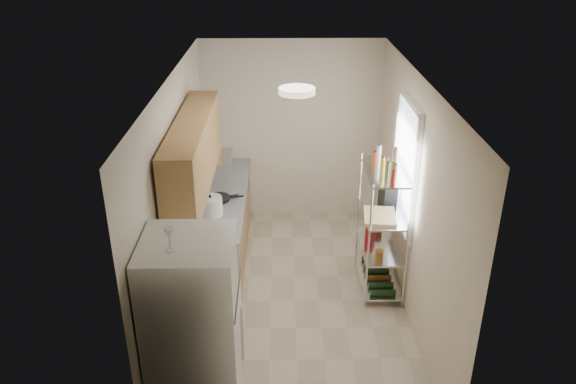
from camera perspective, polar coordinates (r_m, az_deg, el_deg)
name	(u,v)px	position (r m, az deg, el deg)	size (l,w,h in m)	color
room	(295,200)	(5.95, 0.75, -0.86)	(2.52, 4.42, 2.62)	#C4B49E
counter_run	(217,248)	(6.79, -7.20, -5.68)	(0.63, 3.51, 0.90)	#B2894C
upper_cabinets	(194,153)	(5.91, -9.56, 3.96)	(0.33, 2.20, 0.72)	#B2894C
range_hood	(210,161)	(6.79, -7.92, 3.14)	(0.50, 0.60, 0.12)	#B7BABC
window	(406,165)	(6.32, 11.87, 2.66)	(0.06, 1.00, 1.46)	white
bakers_rack	(384,204)	(6.41, 9.69, -1.16)	(0.45, 0.90, 1.73)	silver
ceiling_dome	(297,91)	(5.22, 0.91, 10.26)	(0.34, 0.34, 0.06)	white
refrigerator	(195,335)	(4.84, -9.46, -14.09)	(0.73, 0.73, 1.77)	silver
wine_glass_a	(168,239)	(4.22, -12.06, -4.66)	(0.06, 0.06, 0.18)	silver
wine_glass_b	(170,239)	(4.19, -11.91, -4.72)	(0.07, 0.07, 0.20)	silver
rice_cooker	(211,206)	(6.54, -7.86, -1.43)	(0.27, 0.27, 0.22)	white
frying_pan_large	(218,198)	(6.91, -7.11, -0.65)	(0.28, 0.28, 0.05)	black
frying_pan_small	(215,198)	(6.92, -7.42, -0.62)	(0.24, 0.24, 0.05)	black
cutting_board	(380,216)	(6.30, 9.30, -2.43)	(0.35, 0.45, 0.03)	tan
espresso_machine	(388,192)	(6.60, 10.13, -0.02)	(0.15, 0.23, 0.27)	black
storage_bag	(370,233)	(6.74, 8.34, -4.15)	(0.10, 0.14, 0.16)	maroon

